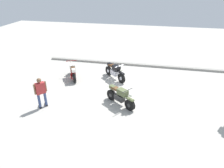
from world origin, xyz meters
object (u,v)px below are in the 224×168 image
Objects in this scene: motorcycle_cream_vintage at (73,71)px; motorcycle_black_cruiser at (115,71)px; person_in_red_shirt at (41,91)px; motorcycle_olive_vintage at (120,96)px.

motorcycle_black_cruiser is (2.72, 0.48, 0.03)m from motorcycle_cream_vintage.
motorcycle_black_cruiser is at bearing -86.36° from person_in_red_shirt.
motorcycle_olive_vintage is at bearing -153.32° from motorcycle_cream_vintage.
motorcycle_black_cruiser reaches higher than motorcycle_olive_vintage.
motorcycle_cream_vintage is 2.76m from motorcycle_black_cruiser.
motorcycle_olive_vintage is at bearing -30.02° from motorcycle_black_cruiser.
motorcycle_cream_vintage is 1.07× the size of motorcycle_olive_vintage.
motorcycle_olive_vintage is (3.60, -2.54, 0.00)m from motorcycle_cream_vintage.
person_in_red_shirt is (-2.95, -4.06, 0.41)m from motorcycle_black_cruiser.
motorcycle_olive_vintage is 3.99m from person_in_red_shirt.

